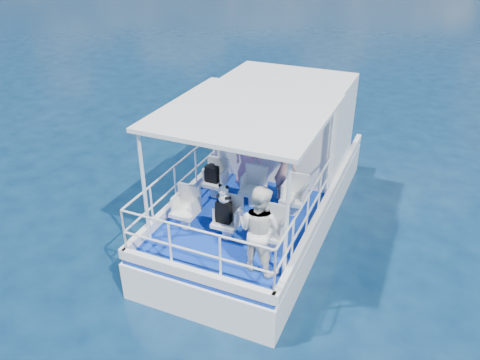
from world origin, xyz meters
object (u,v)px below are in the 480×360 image
object	(u,v)px
passenger_stbd_aft	(259,229)
passenger_port_fwd	(248,157)
panda	(224,194)
backpack_center	(224,212)

from	to	relation	value
passenger_stbd_aft	passenger_port_fwd	bearing A→B (deg)	-52.81
panda	passenger_stbd_aft	bearing A→B (deg)	-30.88
passenger_stbd_aft	panda	xyz separation A→B (m)	(-0.91, 0.54, 0.18)
passenger_port_fwd	passenger_stbd_aft	distance (m)	2.89
backpack_center	panda	distance (m)	0.40
panda	backpack_center	bearing A→B (deg)	145.67
passenger_port_fwd	backpack_center	distance (m)	2.08
passenger_port_fwd	panda	distance (m)	2.10
backpack_center	passenger_stbd_aft	bearing A→B (deg)	-30.90
passenger_port_fwd	panda	world-z (taller)	passenger_port_fwd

